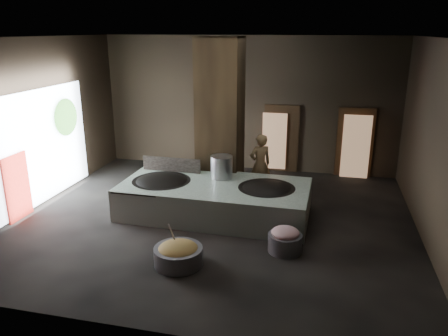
% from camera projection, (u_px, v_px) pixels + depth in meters
% --- Properties ---
extents(floor, '(10.00, 9.00, 0.10)m').
position_uv_depth(floor, '(214.00, 221.00, 11.29)').
color(floor, black).
rests_on(floor, ground).
extents(ceiling, '(10.00, 9.00, 0.10)m').
position_uv_depth(ceiling, '(213.00, 35.00, 9.89)').
color(ceiling, black).
rests_on(ceiling, back_wall).
extents(back_wall, '(10.00, 0.10, 4.50)m').
position_uv_depth(back_wall, '(247.00, 104.00, 14.81)').
color(back_wall, black).
rests_on(back_wall, ground).
extents(front_wall, '(10.00, 0.10, 4.50)m').
position_uv_depth(front_wall, '(135.00, 203.00, 6.37)').
color(front_wall, black).
rests_on(front_wall, ground).
extents(left_wall, '(0.10, 9.00, 4.50)m').
position_uv_depth(left_wall, '(32.00, 124.00, 11.70)').
color(left_wall, black).
rests_on(left_wall, ground).
extents(right_wall, '(0.10, 9.00, 4.50)m').
position_uv_depth(right_wall, '(438.00, 146.00, 9.48)').
color(right_wall, black).
rests_on(right_wall, ground).
extents(pillar, '(1.20, 1.20, 4.50)m').
position_uv_depth(pillar, '(220.00, 119.00, 12.42)').
color(pillar, black).
rests_on(pillar, ground).
extents(hearth_platform, '(4.89, 2.41, 0.84)m').
position_uv_depth(hearth_platform, '(215.00, 199.00, 11.44)').
color(hearth_platform, silver).
rests_on(hearth_platform, ground).
extents(platform_cap, '(4.75, 2.28, 0.03)m').
position_uv_depth(platform_cap, '(215.00, 185.00, 11.32)').
color(platform_cap, black).
rests_on(platform_cap, hearth_platform).
extents(wok_left, '(1.53, 1.53, 0.42)m').
position_uv_depth(wok_left, '(162.00, 184.00, 11.62)').
color(wok_left, black).
rests_on(wok_left, hearth_platform).
extents(wok_left_rim, '(1.56, 1.56, 0.05)m').
position_uv_depth(wok_left_rim, '(161.00, 181.00, 11.59)').
color(wok_left_rim, black).
rests_on(wok_left_rim, hearth_platform).
extents(wok_right, '(1.42, 1.42, 0.40)m').
position_uv_depth(wok_right, '(267.00, 191.00, 11.09)').
color(wok_right, black).
rests_on(wok_right, hearth_platform).
extents(wok_right_rim, '(1.46, 1.46, 0.05)m').
position_uv_depth(wok_right_rim, '(267.00, 188.00, 11.07)').
color(wok_right_rim, black).
rests_on(wok_right_rim, hearth_platform).
extents(stock_pot, '(0.59, 0.59, 0.63)m').
position_uv_depth(stock_pot, '(222.00, 167.00, 11.73)').
color(stock_pot, '#9FA1A7').
rests_on(stock_pot, hearth_platform).
extents(splash_guard, '(1.69, 0.09, 0.42)m').
position_uv_depth(splash_guard, '(171.00, 165.00, 12.27)').
color(splash_guard, black).
rests_on(splash_guard, hearth_platform).
extents(cook, '(0.78, 0.71, 1.81)m').
position_uv_depth(cook, '(260.00, 164.00, 12.76)').
color(cook, '#9C7D4F').
rests_on(cook, ground).
extents(veg_basin, '(1.28, 1.28, 0.37)m').
position_uv_depth(veg_basin, '(178.00, 256.00, 9.05)').
color(veg_basin, slate).
rests_on(veg_basin, ground).
extents(veg_fill, '(0.84, 0.84, 0.26)m').
position_uv_depth(veg_fill, '(178.00, 249.00, 9.00)').
color(veg_fill, olive).
rests_on(veg_fill, veg_basin).
extents(ladle, '(0.08, 0.40, 0.72)m').
position_uv_depth(ladle, '(173.00, 236.00, 9.11)').
color(ladle, '#9FA1A7').
rests_on(ladle, veg_basin).
extents(meat_basin, '(0.83, 0.83, 0.41)m').
position_uv_depth(meat_basin, '(285.00, 243.00, 9.57)').
color(meat_basin, slate).
rests_on(meat_basin, ground).
extents(meat_fill, '(0.62, 0.62, 0.24)m').
position_uv_depth(meat_fill, '(285.00, 233.00, 9.50)').
color(meat_fill, '#BB7080').
rests_on(meat_fill, meat_basin).
extents(doorway_near, '(1.18, 0.08, 2.38)m').
position_uv_depth(doorway_near, '(281.00, 140.00, 14.80)').
color(doorway_near, black).
rests_on(doorway_near, ground).
extents(doorway_near_glow, '(0.82, 0.04, 1.93)m').
position_uv_depth(doorway_near_glow, '(274.00, 141.00, 14.79)').
color(doorway_near_glow, '#8C6647').
rests_on(doorway_near_glow, ground).
extents(doorway_far, '(1.18, 0.08, 2.38)m').
position_uv_depth(doorway_far, '(354.00, 144.00, 14.28)').
color(doorway_far, black).
rests_on(doorway_far, ground).
extents(doorway_far_glow, '(0.88, 0.04, 2.08)m').
position_uv_depth(doorway_far_glow, '(356.00, 147.00, 14.10)').
color(doorway_far_glow, '#8C6647').
rests_on(doorway_far_glow, ground).
extents(left_opening, '(0.04, 4.20, 3.10)m').
position_uv_depth(left_opening, '(43.00, 146.00, 12.06)').
color(left_opening, white).
rests_on(left_opening, ground).
extents(pavilion_sliver, '(0.05, 0.90, 1.70)m').
position_uv_depth(pavilion_sliver, '(17.00, 187.00, 11.07)').
color(pavilion_sliver, maroon).
rests_on(pavilion_sliver, ground).
extents(tree_silhouette, '(0.28, 1.10, 1.10)m').
position_uv_depth(tree_silhouette, '(66.00, 117.00, 12.88)').
color(tree_silhouette, '#194714').
rests_on(tree_silhouette, left_opening).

